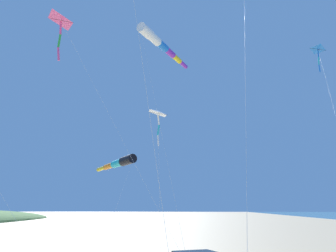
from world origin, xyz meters
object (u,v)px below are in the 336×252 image
Objects in this scene: kite_delta_small_distant at (318,50)px; kite_delta_black_fish_shape at (158,114)px; kite_delta_orange_high_right at (61,21)px; kite_windsock_long_streamer_left at (119,163)px; kite_windsock_yellow_midlevel at (159,43)px.

kite_delta_small_distant reaches higher than kite_delta_black_fish_shape.
kite_delta_small_distant is (-16.03, -4.24, -0.47)m from kite_delta_orange_high_right.
kite_windsock_long_streamer_left is 10.95m from kite_windsock_yellow_midlevel.
kite_windsock_long_streamer_left is at bearing -102.16° from kite_delta_orange_high_right.
kite_delta_orange_high_right is 0.98× the size of kite_windsock_long_streamer_left.
kite_delta_orange_high_right reaches higher than kite_delta_black_fish_shape.
kite_windsock_long_streamer_left is 1.06× the size of kite_delta_small_distant.
kite_delta_black_fish_shape is (-5.65, -1.24, -5.48)m from kite_delta_orange_high_right.
kite_windsock_long_streamer_left is 8.32m from kite_delta_black_fish_shape.
kite_delta_orange_high_right is at bearing 14.82° from kite_delta_small_distant.
kite_delta_orange_high_right is 1.61× the size of kite_delta_black_fish_shape.
kite_windsock_yellow_midlevel is (11.26, -5.22, 3.56)m from kite_delta_small_distant.
kite_delta_small_distant is 11.92m from kite_delta_black_fish_shape.
kite_windsock_yellow_midlevel is at bearing -24.85° from kite_delta_small_distant.
kite_delta_small_distant is at bearing 163.85° from kite_windsock_long_streamer_left.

